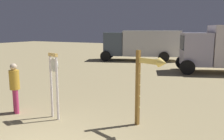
{
  "coord_description": "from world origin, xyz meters",
  "views": [
    {
      "loc": [
        3.64,
        -3.22,
        2.71
      ],
      "look_at": [
        -0.47,
        4.76,
        1.2
      ],
      "focal_mm": 38.22,
      "sensor_mm": 36.0,
      "label": 1
    }
  ],
  "objects": [
    {
      "name": "box_truck_far",
      "position": [
        -3.71,
        17.03,
        1.51
      ],
      "size": [
        7.26,
        4.52,
        2.66
      ],
      "color": "silver",
      "rests_on": "ground_plane"
    },
    {
      "name": "standing_clock",
      "position": [
        -1.16,
        2.27,
        1.26
      ],
      "size": [
        0.43,
        0.23,
        2.03
      ],
      "color": "white",
      "rests_on": "ground_plane"
    },
    {
      "name": "person_near_clock",
      "position": [
        -2.63,
        2.05,
        0.93
      ],
      "size": [
        0.32,
        0.32,
        1.66
      ],
      "color": "#C53568",
      "rests_on": "ground_plane"
    },
    {
      "name": "arrow_sign",
      "position": [
        1.59,
        2.85,
        1.46
      ],
      "size": [
        0.98,
        0.49,
        2.16
      ],
      "color": "olive",
      "rests_on": "ground_plane"
    }
  ]
}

